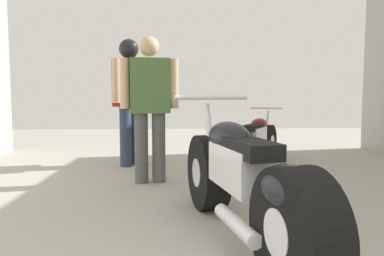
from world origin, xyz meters
The scene contains 5 objects.
ground_plane centered at (0.00, 3.21, 0.00)m, with size 15.82×15.82×0.00m, color #9E998E.
motorcycle_maroon_cruiser centered at (0.13, 2.33, 0.42)m, with size 0.77×2.15×1.01m.
motorcycle_black_naked centered at (0.85, 5.21, 0.34)m, with size 1.05×1.61×0.82m.
mechanic_in_blue centered at (-0.60, 4.14, 0.94)m, with size 0.67×0.31×1.67m.
mechanic_with_helmet centered at (-0.95, 5.22, 1.08)m, with size 0.45×0.67×1.80m.
Camera 1 is at (-0.33, -0.11, 1.00)m, focal length 34.61 mm.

